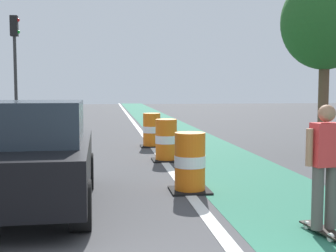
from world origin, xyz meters
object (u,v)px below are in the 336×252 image
at_px(traffic_barrel_mid, 166,141).
at_px(traffic_light_corner, 15,52).
at_px(street_tree_sidewalk, 325,23).
at_px(traffic_barrel_front, 190,163).
at_px(traffic_barrel_back, 152,130).
at_px(skateboarder_on_lane, 325,165).
at_px(parked_sedan_nearest, 30,157).

height_order(traffic_barrel_mid, traffic_light_corner, traffic_light_corner).
bearing_deg(street_tree_sidewalk, traffic_barrel_front, -140.19).
height_order(traffic_barrel_back, street_tree_sidewalk, street_tree_sidewalk).
xyz_separation_m(traffic_barrel_front, traffic_light_corner, (-5.54, 12.97, 2.97)).
height_order(traffic_barrel_mid, street_tree_sidewalk, street_tree_sidewalk).
distance_m(skateboarder_on_lane, traffic_light_corner, 17.23).
height_order(parked_sedan_nearest, traffic_barrel_front, parked_sedan_nearest).
distance_m(traffic_barrel_back, traffic_light_corner, 9.04).
xyz_separation_m(traffic_light_corner, street_tree_sidewalk, (9.94, -9.30, 0.17)).
bearing_deg(traffic_barrel_mid, traffic_barrel_front, -90.45).
relative_size(traffic_barrel_front, traffic_light_corner, 0.21).
relative_size(parked_sedan_nearest, traffic_barrel_front, 3.79).
relative_size(traffic_barrel_mid, traffic_barrel_back, 1.00).
height_order(skateboarder_on_lane, parked_sedan_nearest, parked_sedan_nearest).
relative_size(traffic_barrel_front, street_tree_sidewalk, 0.22).
distance_m(traffic_light_corner, street_tree_sidewalk, 13.61).
distance_m(traffic_barrel_mid, traffic_light_corner, 11.33).
height_order(skateboarder_on_lane, traffic_barrel_back, skateboarder_on_lane).
height_order(traffic_light_corner, street_tree_sidewalk, traffic_light_corner).
bearing_deg(traffic_barrel_front, parked_sedan_nearest, -162.40).
bearing_deg(street_tree_sidewalk, parked_sedan_nearest, -147.49).
distance_m(traffic_barrel_mid, traffic_barrel_back, 2.86).
xyz_separation_m(traffic_barrel_mid, traffic_barrel_back, (-0.10, 2.86, 0.00)).
bearing_deg(traffic_barrel_front, street_tree_sidewalk, 39.81).
bearing_deg(parked_sedan_nearest, traffic_barrel_mid, 58.28).
bearing_deg(traffic_barrel_front, skateboarder_on_lane, -64.33).
bearing_deg(traffic_barrel_mid, skateboarder_on_lane, -78.65).
distance_m(parked_sedan_nearest, traffic_barrel_front, 2.85).
relative_size(skateboarder_on_lane, traffic_light_corner, 0.33).
height_order(traffic_barrel_front, traffic_light_corner, traffic_light_corner).
xyz_separation_m(parked_sedan_nearest, traffic_barrel_mid, (2.72, 4.41, -0.30)).
relative_size(skateboarder_on_lane, traffic_barrel_mid, 1.55).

